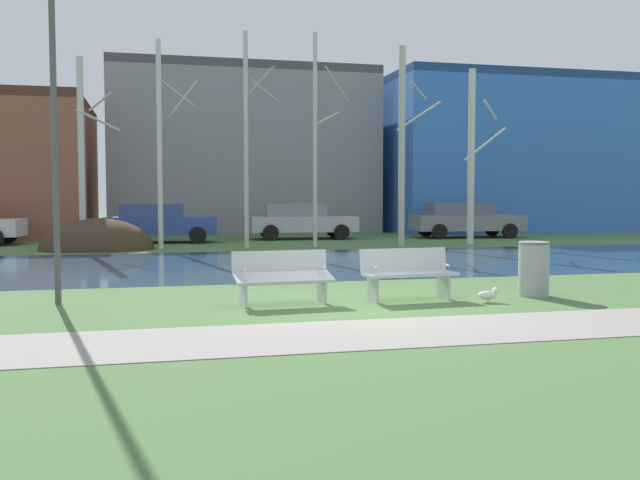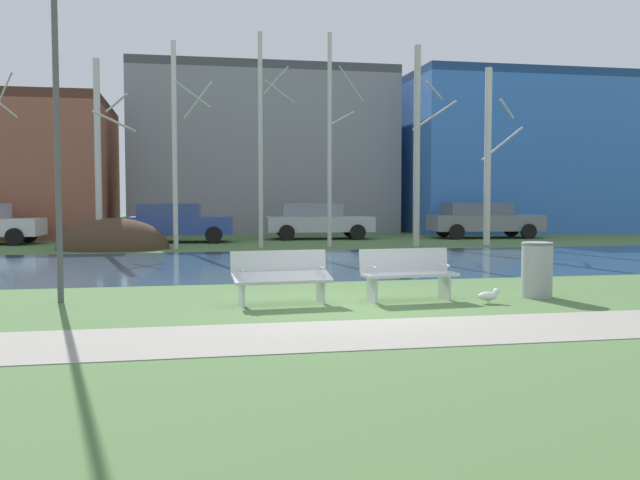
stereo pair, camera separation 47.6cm
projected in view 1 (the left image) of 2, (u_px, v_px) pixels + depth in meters
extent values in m
plane|color=#4C703D|center=(262.00, 256.00, 20.68)|extent=(120.00, 120.00, 0.00)
cube|color=gray|center=(403.00, 332.00, 9.03)|extent=(60.00, 1.92, 0.01)
cube|color=#33516B|center=(275.00, 263.00, 18.45)|extent=(80.00, 8.45, 0.01)
ellipsoid|color=#423021|center=(97.00, 250.00, 23.26)|extent=(3.72, 2.99, 2.11)
cube|color=silver|center=(284.00, 278.00, 11.25)|extent=(1.63, 0.59, 0.17)
cube|color=silver|center=(280.00, 263.00, 11.50)|extent=(1.60, 0.20, 0.40)
cube|color=silver|center=(243.00, 293.00, 11.12)|extent=(0.07, 0.43, 0.45)
cube|color=silver|center=(322.00, 289.00, 11.52)|extent=(0.07, 0.43, 0.45)
cylinder|color=silver|center=(244.00, 270.00, 11.06)|extent=(0.06, 0.28, 0.04)
cylinder|color=silver|center=(322.00, 268.00, 11.46)|extent=(0.06, 0.28, 0.04)
cube|color=silver|center=(410.00, 274.00, 11.75)|extent=(1.63, 0.59, 0.05)
cube|color=silver|center=(404.00, 260.00, 12.01)|extent=(1.60, 0.20, 0.40)
cube|color=silver|center=(373.00, 289.00, 11.62)|extent=(0.07, 0.43, 0.45)
cube|color=silver|center=(444.00, 286.00, 12.02)|extent=(0.07, 0.43, 0.45)
cylinder|color=silver|center=(374.00, 267.00, 11.56)|extent=(0.06, 0.28, 0.04)
cylinder|color=silver|center=(445.00, 265.00, 11.96)|extent=(0.06, 0.28, 0.04)
cylinder|color=#999B9E|center=(534.00, 269.00, 12.32)|extent=(0.53, 0.53, 0.97)
torus|color=#5B5D5E|center=(534.00, 243.00, 12.29)|extent=(0.56, 0.56, 0.04)
ellipsoid|color=white|center=(487.00, 295.00, 11.58)|extent=(0.33, 0.15, 0.15)
sphere|color=white|center=(496.00, 291.00, 11.61)|extent=(0.11, 0.11, 0.11)
cone|color=gold|center=(499.00, 290.00, 11.62)|extent=(0.06, 0.03, 0.03)
cylinder|color=gold|center=(489.00, 300.00, 11.55)|extent=(0.01, 0.01, 0.10)
cylinder|color=gold|center=(487.00, 299.00, 11.61)|extent=(0.01, 0.01, 0.10)
cylinder|color=#4C4C51|center=(54.00, 121.00, 11.21)|extent=(0.10, 0.10, 5.94)
cylinder|color=beige|center=(81.00, 154.00, 22.77)|extent=(0.21, 0.21, 6.30)
cylinder|color=beige|center=(100.00, 102.00, 23.19)|extent=(0.84, 1.18, 0.53)
cylinder|color=beige|center=(99.00, 121.00, 22.24)|extent=(1.27, 1.24, 0.56)
cylinder|color=beige|center=(160.00, 145.00, 23.21)|extent=(0.17, 0.17, 6.96)
cylinder|color=beige|center=(182.00, 100.00, 23.82)|extent=(0.96, 1.37, 1.13)
cylinder|color=beige|center=(178.00, 94.00, 22.64)|extent=(1.22, 1.18, 0.72)
cylinder|color=beige|center=(246.00, 140.00, 24.02)|extent=(0.16, 0.16, 7.42)
cylinder|color=beige|center=(261.00, 80.00, 24.43)|extent=(0.76, 1.08, 0.83)
cylinder|color=beige|center=(266.00, 91.00, 23.46)|extent=(1.22, 1.19, 0.61)
cylinder|color=beige|center=(315.00, 140.00, 24.57)|extent=(0.15, 0.15, 7.50)
cylinder|color=beige|center=(327.00, 119.00, 24.98)|extent=(0.72, 1.01, 0.42)
cylinder|color=beige|center=(337.00, 84.00, 23.97)|extent=(1.14, 1.11, 1.03)
cylinder|color=#BCB7A8|center=(402.00, 147.00, 24.93)|extent=(0.23, 0.23, 7.11)
cylinder|color=#BCB7A8|center=(419.00, 116.00, 25.64)|extent=(1.15, 1.63, 0.96)
cylinder|color=#BCB7A8|center=(419.00, 91.00, 24.47)|extent=(0.96, 0.94, 0.52)
cylinder|color=beige|center=(471.00, 157.00, 25.66)|extent=(0.25, 0.25, 6.44)
cylinder|color=beige|center=(485.00, 145.00, 26.37)|extent=(1.04, 1.46, 1.19)
cylinder|color=beige|center=(490.00, 110.00, 25.19)|extent=(1.00, 0.98, 0.60)
cylinder|color=black|center=(8.00, 235.00, 26.39)|extent=(0.65, 0.27, 0.64)
cube|color=#2D4793|center=(162.00, 226.00, 26.85)|extent=(4.30, 2.05, 0.67)
cube|color=#32457F|center=(153.00, 210.00, 26.76)|extent=(2.45, 1.70, 0.50)
cylinder|color=black|center=(198.00, 233.00, 27.94)|extent=(0.65, 0.27, 0.64)
cylinder|color=black|center=(198.00, 235.00, 26.23)|extent=(0.65, 0.27, 0.64)
cylinder|color=black|center=(127.00, 233.00, 27.51)|extent=(0.65, 0.27, 0.64)
cylinder|color=black|center=(122.00, 236.00, 25.79)|extent=(0.65, 0.27, 0.64)
cube|color=#B2B5BC|center=(303.00, 224.00, 29.22)|extent=(4.53, 2.13, 0.62)
cube|color=gray|center=(295.00, 210.00, 29.12)|extent=(2.58, 1.77, 0.55)
cylinder|color=black|center=(334.00, 230.00, 30.35)|extent=(0.65, 0.27, 0.64)
cylinder|color=black|center=(342.00, 232.00, 28.58)|extent=(0.65, 0.27, 0.64)
cylinder|color=black|center=(267.00, 231.00, 29.89)|extent=(0.65, 0.27, 0.64)
cylinder|color=black|center=(271.00, 233.00, 28.12)|extent=(0.65, 0.27, 0.64)
cube|color=slate|center=(467.00, 222.00, 30.20)|extent=(4.84, 2.21, 0.67)
cube|color=slate|center=(459.00, 209.00, 30.11)|extent=(2.76, 1.83, 0.52)
cylinder|color=black|center=(492.00, 229.00, 31.39)|extent=(0.65, 0.27, 0.64)
cylinder|color=black|center=(510.00, 231.00, 29.55)|extent=(0.65, 0.27, 0.64)
cylinder|color=black|center=(426.00, 230.00, 30.89)|extent=(0.65, 0.27, 0.64)
cylinder|color=black|center=(439.00, 232.00, 29.06)|extent=(0.65, 0.27, 0.64)
cube|color=gray|center=(241.00, 156.00, 35.65)|extent=(12.85, 7.20, 7.68)
cube|color=#48484B|center=(241.00, 76.00, 35.41)|extent=(12.85, 7.20, 0.40)
cube|color=#3870C6|center=(534.00, 160.00, 37.86)|extent=(17.28, 8.49, 7.49)
cube|color=navy|center=(536.00, 87.00, 37.62)|extent=(17.28, 8.49, 0.40)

